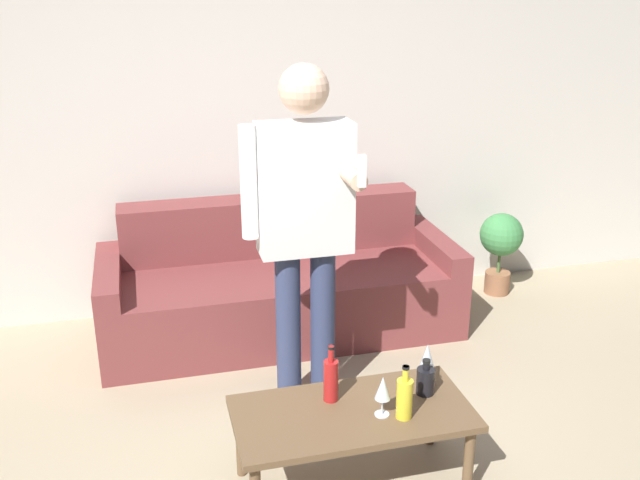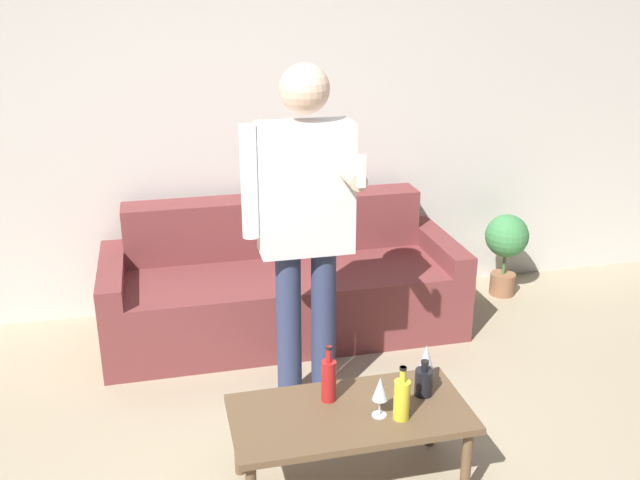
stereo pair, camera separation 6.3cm
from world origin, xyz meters
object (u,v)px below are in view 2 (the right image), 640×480
Objects in this scene: coffee_table at (350,420)px; bottle_orange at (329,379)px; person_standing_front at (304,216)px; couch at (283,285)px.

coffee_table is 3.86× the size of bottle_orange.
bottle_orange is at bearing -92.78° from person_standing_front.
bottle_orange reaches higher than coffee_table.
person_standing_front is at bearing 93.06° from coffee_table.
coffee_table is 0.58× the size of person_standing_front.
couch is at bearing 87.35° from bottle_orange.
bottle_orange is at bearing -92.65° from couch.
coffee_table is at bearing -86.94° from person_standing_front.
coffee_table is at bearing -90.00° from couch.
coffee_table is 0.98m from person_standing_front.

